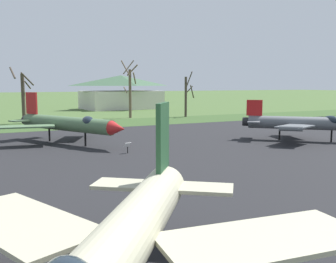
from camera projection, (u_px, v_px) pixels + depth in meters
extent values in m
cube|color=black|center=(216.00, 169.00, 27.86)|extent=(85.91, 58.04, 0.05)
cube|color=#344E25|center=(89.00, 124.00, 58.93)|extent=(145.91, 12.00, 0.06)
cylinder|color=#4C6B47|center=(66.00, 124.00, 39.41)|extent=(7.22, 12.07, 1.48)
cone|color=#B21E1E|center=(118.00, 128.00, 35.18)|extent=(1.98, 2.11, 1.36)
cylinder|color=black|center=(27.00, 120.00, 43.31)|extent=(1.29, 1.20, 1.04)
ellipsoid|color=#19232D|center=(88.00, 122.00, 37.45)|extent=(1.13, 2.12, 1.06)
cube|color=#4C6B47|center=(27.00, 127.00, 37.79)|extent=(5.48, 2.96, 0.14)
cube|color=#4C6B47|center=(80.00, 121.00, 43.15)|extent=(4.25, 5.63, 0.14)
cube|color=#B21E1E|center=(32.00, 103.00, 42.53)|extent=(1.01, 1.72, 2.40)
cube|color=#4C6B47|center=(21.00, 121.00, 41.59)|extent=(2.61, 2.25, 0.14)
cube|color=#4C6B47|center=(43.00, 119.00, 43.86)|extent=(2.61, 2.25, 0.14)
cylinder|color=black|center=(85.00, 140.00, 37.94)|extent=(0.20, 0.20, 1.38)
cylinder|color=black|center=(49.00, 135.00, 41.23)|extent=(0.20, 0.20, 1.38)
cylinder|color=black|center=(128.00, 150.00, 34.16)|extent=(0.08, 0.08, 0.64)
cube|color=white|center=(128.00, 145.00, 34.10)|extent=(0.68, 0.40, 0.38)
cylinder|color=#565B60|center=(306.00, 123.00, 41.25)|extent=(9.79, 9.16, 1.39)
cylinder|color=black|center=(246.00, 122.00, 42.97)|extent=(1.22, 1.23, 0.97)
ellipsoid|color=#19232D|center=(331.00, 120.00, 40.52)|extent=(1.03, 1.95, 0.97)
cube|color=#565B60|center=(295.00, 126.00, 38.99)|extent=(4.70, 3.87, 0.13)
cube|color=#565B60|center=(293.00, 121.00, 44.17)|extent=(3.62, 4.61, 0.13)
cylinder|color=#565B60|center=(291.00, 129.00, 37.20)|extent=(1.98, 1.88, 0.52)
cylinder|color=#565B60|center=(288.00, 120.00, 46.23)|extent=(1.98, 1.88, 0.52)
cube|color=red|center=(254.00, 108.00, 42.53)|extent=(1.37, 1.28, 1.74)
cube|color=#565B60|center=(254.00, 122.00, 41.61)|extent=(2.13, 2.16, 0.13)
cube|color=#565B60|center=(255.00, 120.00, 43.80)|extent=(2.13, 2.16, 0.13)
cylinder|color=black|center=(331.00, 136.00, 40.69)|extent=(0.18, 0.18, 1.29)
cylinder|color=black|center=(279.00, 135.00, 42.14)|extent=(0.18, 0.18, 1.29)
cylinder|color=#B7B293|center=(113.00, 256.00, 9.00)|extent=(9.13, 11.37, 1.51)
cylinder|color=black|center=(167.00, 183.00, 15.70)|extent=(1.35, 1.30, 1.06)
cube|color=#B7B293|center=(20.00, 222.00, 11.58)|extent=(4.56, 6.25, 0.14)
cube|color=#B7B293|center=(265.00, 239.00, 10.28)|extent=(5.92, 3.23, 0.14)
cube|color=#234C2D|center=(163.00, 136.00, 14.58)|extent=(1.15, 1.44, 2.55)
cube|color=#B7B293|center=(125.00, 185.00, 14.97)|extent=(2.75, 2.56, 0.14)
cube|color=#B7B293|center=(201.00, 188.00, 14.43)|extent=(2.75, 2.56, 0.14)
cylinder|color=black|center=(144.00, 260.00, 12.00)|extent=(0.20, 0.20, 1.41)
cylinder|color=#42382D|center=(23.00, 99.00, 59.54)|extent=(0.55, 0.55, 7.72)
cylinder|color=#42382D|center=(12.00, 73.00, 58.27)|extent=(0.66, 2.95, 1.88)
cylinder|color=#42382D|center=(28.00, 85.00, 59.18)|extent=(1.16, 1.59, 1.26)
cylinder|color=#42382D|center=(27.00, 79.00, 58.62)|extent=(2.13, 1.54, 2.05)
cylinder|color=brown|center=(130.00, 94.00, 69.84)|extent=(0.50, 0.50, 8.79)
cylinder|color=brown|center=(125.00, 68.00, 68.52)|extent=(0.98, 2.21, 2.73)
cylinder|color=brown|center=(129.00, 67.00, 70.17)|extent=(2.10, 0.45, 2.57)
cylinder|color=brown|center=(132.00, 70.00, 70.28)|extent=(1.67, 1.82, 2.06)
cylinder|color=brown|center=(135.00, 78.00, 69.38)|extent=(1.26, 1.68, 2.11)
cylinder|color=brown|center=(125.00, 90.00, 69.41)|extent=(0.28, 1.86, 1.15)
cylinder|color=#42382D|center=(186.00, 97.00, 71.45)|extent=(0.45, 0.45, 7.49)
cylinder|color=#42382D|center=(190.00, 89.00, 71.79)|extent=(0.46, 1.88, 1.36)
cylinder|color=#42382D|center=(189.00, 79.00, 71.53)|extent=(0.49, 1.79, 2.90)
cylinder|color=#42382D|center=(192.00, 92.00, 70.97)|extent=(1.94, 2.00, 2.48)
cube|color=beige|center=(121.00, 100.00, 96.06)|extent=(19.24, 13.30, 4.43)
pyramid|color=#38563D|center=(121.00, 80.00, 95.46)|extent=(20.20, 13.96, 2.58)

